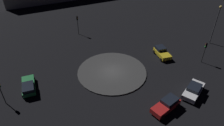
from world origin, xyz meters
TOP-DOWN VIEW (x-y plane):
  - ground_plane at (0.00, 0.00)m, footprint 119.73×119.73m
  - roundabout_island at (0.00, 0.00)m, footprint 11.54×11.54m
  - car_red at (9.33, 5.76)m, footprint 3.68×4.66m
  - car_yellow at (-3.35, 10.00)m, footprint 4.08×2.45m
  - car_white at (7.20, 10.78)m, footprint 4.51×4.64m
  - car_green at (2.18, -13.00)m, footprint 4.67×2.70m
  - traffic_light_north at (-0.14, 16.27)m, footprint 0.30×0.36m
  - traffic_light_south at (4.47, -15.81)m, footprint 0.35×0.39m
  - traffic_light_west at (-14.80, -4.95)m, footprint 0.39×0.35m
  - streetlamp_north at (-6.28, 21.60)m, footprint 0.52×0.52m

SIDE VIEW (x-z plane):
  - ground_plane at x=0.00m, z-range 0.00..0.00m
  - roundabout_island at x=0.00m, z-range 0.00..0.18m
  - car_green at x=2.18m, z-range 0.04..1.45m
  - car_yellow at x=-3.35m, z-range 0.01..1.53m
  - car_white at x=7.20m, z-range 0.02..1.54m
  - car_red at x=9.33m, z-range 0.04..1.62m
  - traffic_light_south at x=4.47m, z-range 0.81..4.60m
  - traffic_light_north at x=-0.14m, z-range 0.85..4.81m
  - traffic_light_west at x=-14.80m, z-range 0.90..5.15m
  - streetlamp_north at x=-6.28m, z-range 1.22..9.14m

